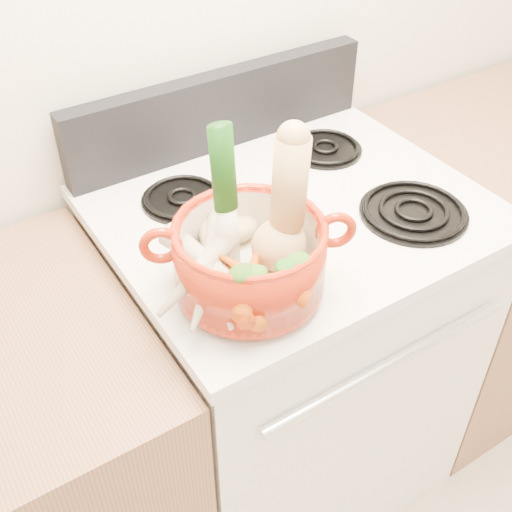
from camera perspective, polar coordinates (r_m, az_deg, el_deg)
stove_body at (r=1.69m, az=2.72°, el=-9.11°), size 0.76×0.65×0.92m
cooktop at (r=1.37m, az=3.33°, el=4.01°), size 0.78×0.67×0.03m
control_backsplash at (r=1.53m, az=-3.19°, el=12.82°), size 0.76×0.05×0.18m
oven_handle at (r=1.29m, az=11.93°, el=-9.30°), size 0.60×0.02×0.02m
burner_front_left at (r=1.16m, az=0.26°, el=-1.93°), size 0.22×0.22×0.02m
burner_front_right at (r=1.36m, az=13.84°, el=3.91°), size 0.22×0.22×0.02m
burner_back_left at (r=1.37m, az=-6.58°, el=5.18°), size 0.17×0.17×0.02m
burner_back_right at (r=1.54m, az=6.17°, el=9.55°), size 0.17×0.17×0.02m
dutch_oven at (r=1.09m, az=-0.57°, el=-0.16°), size 0.34×0.34×0.13m
pot_handle_left at (r=1.06m, az=-8.47°, el=0.92°), size 0.07×0.05×0.07m
pot_handle_right at (r=1.09m, az=7.10°, el=2.30°), size 0.07×0.05×0.07m
squash at (r=1.06m, az=2.16°, el=4.40°), size 0.12×0.11×0.26m
leek at (r=1.06m, az=-2.66°, el=5.26°), size 0.05×0.07×0.28m
ginger at (r=1.18m, az=-1.35°, el=2.44°), size 0.09×0.08×0.04m
parsnip_0 at (r=1.09m, az=-3.36°, el=-1.31°), size 0.13×0.24×0.07m
parsnip_1 at (r=1.07m, az=-4.16°, el=-2.04°), size 0.18×0.18×0.06m
parsnip_2 at (r=1.09m, az=-3.95°, el=-0.54°), size 0.11×0.22×0.06m
parsnip_3 at (r=1.06m, az=-5.33°, el=-1.37°), size 0.21×0.13×0.06m
parsnip_4 at (r=1.10m, az=-3.98°, el=0.57°), size 0.18×0.20×0.06m
carrot_0 at (r=1.06m, az=-0.06°, el=-3.43°), size 0.10×0.14×0.04m
carrot_1 at (r=1.05m, az=-1.76°, el=-3.16°), size 0.08×0.15×0.04m
carrot_2 at (r=1.06m, az=0.64°, el=-2.15°), size 0.10×0.17×0.05m
carrot_3 at (r=1.04m, az=-0.56°, el=-2.40°), size 0.13×0.14×0.05m
carrot_4 at (r=1.05m, az=-0.25°, el=-1.91°), size 0.07×0.15×0.04m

